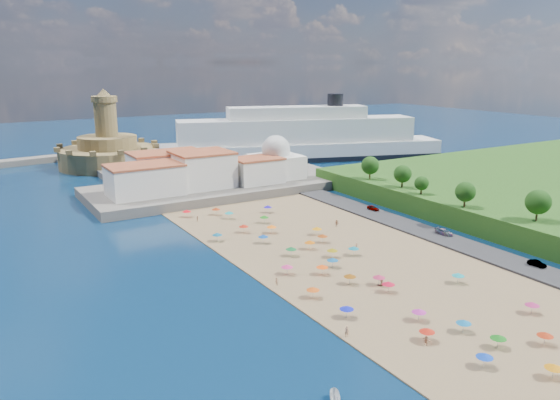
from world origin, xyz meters
TOP-DOWN VIEW (x-y plane):
  - ground at (0.00, 0.00)m, footprint 700.00×700.00m
  - terrace at (10.00, 73.00)m, footprint 90.00×36.00m
  - jetty at (-12.00, 108.00)m, footprint 18.00×70.00m
  - waterfront_buildings at (-3.05, 73.64)m, footprint 57.00×29.00m
  - domed_building at (30.00, 71.00)m, footprint 16.00×16.00m
  - fortress at (-12.00, 138.00)m, footprint 40.00×40.00m
  - cruise_ship at (65.45, 112.25)m, footprint 132.99×60.05m
  - beach_parasols at (-1.20, -10.98)m, footprint 32.73×115.34m
  - beachgoers at (-1.41, -8.99)m, footprint 35.83×101.50m
  - parked_cars at (36.00, -7.83)m, footprint 2.40×66.67m
  - hillside_trees at (47.79, -4.96)m, footprint 10.13×107.74m

SIDE VIEW (x-z plane):
  - ground at x=0.00m, z-range 0.00..0.00m
  - beachgoers at x=-1.41m, z-range 0.17..2.07m
  - jetty at x=-12.00m, z-range 0.00..2.40m
  - parked_cars at x=36.00m, z-range 0.68..2.04m
  - terrace at x=10.00m, z-range 0.00..3.00m
  - beach_parasols at x=-1.20m, z-range 1.05..3.25m
  - fortress at x=-12.00m, z-range -9.52..22.88m
  - waterfront_buildings at x=-3.05m, z-range 2.38..13.38m
  - cruise_ship at x=65.45m, z-range -5.94..23.18m
  - domed_building at x=30.00m, z-range 1.47..16.47m
  - hillside_trees at x=47.79m, z-range 6.29..13.92m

